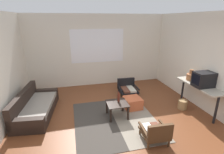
{
  "coord_description": "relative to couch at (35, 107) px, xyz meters",
  "views": [
    {
      "loc": [
        -1.02,
        -3.43,
        2.5
      ],
      "look_at": [
        0.05,
        0.92,
        0.98
      ],
      "focal_mm": 27.32,
      "sensor_mm": 36.0,
      "label": 1
    }
  ],
  "objects": [
    {
      "name": "wicker_basket",
      "position": [
        4.14,
        -0.71,
        -0.07
      ],
      "size": [
        0.25,
        0.25,
        0.26
      ],
      "primitive_type": "cylinder",
      "color": "#9E7A4C",
      "rests_on": "ground"
    },
    {
      "name": "ground_plane",
      "position": [
        2.08,
        -1.12,
        -0.21
      ],
      "size": [
        7.8,
        7.8,
        0.0
      ],
      "primitive_type": "plane",
      "color": "brown"
    },
    {
      "name": "glass_bottle",
      "position": [
        2.21,
        -0.61,
        0.32
      ],
      "size": [
        0.06,
        0.06,
        0.29
      ],
      "color": "#5B2319",
      "rests_on": "coffee_table"
    },
    {
      "name": "clay_vase",
      "position": [
        4.45,
        -0.5,
        0.7
      ],
      "size": [
        0.25,
        0.25,
        0.32
      ],
      "color": "#935B38",
      "rests_on": "console_shelf"
    },
    {
      "name": "coffee_table",
      "position": [
        2.16,
        -0.67,
        0.12
      ],
      "size": [
        0.55,
        0.54,
        0.41
      ],
      "color": "black",
      "rests_on": "ground"
    },
    {
      "name": "ottoman_orange",
      "position": [
        2.73,
        -0.32,
        -0.05
      ],
      "size": [
        0.5,
        0.5,
        0.32
      ],
      "primitive_type": "cube",
      "rotation": [
        0.0,
        0.0,
        0.06
      ],
      "color": "#BC5633",
      "rests_on": "ground"
    },
    {
      "name": "armchair_striped_foreground",
      "position": [
        2.68,
        -1.85,
        0.05
      ],
      "size": [
        0.56,
        0.6,
        0.55
      ],
      "color": "#472D19",
      "rests_on": "ground"
    },
    {
      "name": "console_shelf",
      "position": [
        4.45,
        -0.89,
        0.5
      ],
      "size": [
        0.47,
        1.45,
        0.79
      ],
      "color": "#B2AD9E",
      "rests_on": "ground"
    },
    {
      "name": "far_wall_with_window",
      "position": [
        2.08,
        1.94,
        1.15
      ],
      "size": [
        5.6,
        0.13,
        2.7
      ],
      "color": "silver",
      "rests_on": "ground"
    },
    {
      "name": "armchair_by_window",
      "position": [
        2.91,
        0.69,
        0.02
      ],
      "size": [
        0.65,
        0.63,
        0.51
      ],
      "color": "black",
      "rests_on": "ground"
    },
    {
      "name": "side_wall_right",
      "position": [
        4.74,
        -0.82,
        1.14
      ],
      "size": [
        0.12,
        6.6,
        2.7
      ],
      "primitive_type": "cube",
      "color": "silver",
      "rests_on": "ground"
    },
    {
      "name": "couch",
      "position": [
        0.0,
        0.0,
        0.0
      ],
      "size": [
        1.02,
        1.98,
        0.66
      ],
      "color": "black",
      "rests_on": "ground"
    },
    {
      "name": "area_rug",
      "position": [
        2.06,
        -0.83,
        -0.2
      ],
      "size": [
        2.08,
        2.29,
        0.01
      ],
      "color": "#38332D",
      "rests_on": "ground"
    },
    {
      "name": "crt_television",
      "position": [
        4.45,
        -1.01,
        0.79
      ],
      "size": [
        0.54,
        0.36,
        0.4
      ],
      "color": "black",
      "rests_on": "console_shelf"
    }
  ]
}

